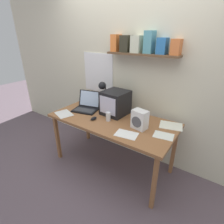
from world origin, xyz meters
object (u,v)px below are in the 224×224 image
(corner_desk, at_px, (112,123))
(desk_lamp, at_px, (103,89))
(crt_monitor, at_px, (115,103))
(loose_paper_near_monitor, at_px, (126,134))
(juice_glass, at_px, (108,117))
(loose_paper_near_laptop, at_px, (164,136))
(laptop, at_px, (87,105))
(printed_handout, at_px, (64,114))
(space_heater, at_px, (140,120))
(open_notebook, at_px, (171,126))
(computer_mouse, at_px, (94,118))

(corner_desk, relative_size, desk_lamp, 4.08)
(crt_monitor, bearing_deg, loose_paper_near_monitor, -39.48)
(juice_glass, xyz_separation_m, loose_paper_near_monitor, (0.37, -0.16, -0.05))
(juice_glass, bearing_deg, crt_monitor, 101.35)
(corner_desk, xyz_separation_m, loose_paper_near_monitor, (0.36, -0.23, 0.06))
(juice_glass, relative_size, loose_paper_near_laptop, 0.49)
(desk_lamp, bearing_deg, crt_monitor, -8.10)
(laptop, bearing_deg, printed_handout, -129.23)
(crt_monitor, height_order, space_heater, crt_monitor)
(space_heater, distance_m, loose_paper_near_monitor, 0.24)
(loose_paper_near_monitor, height_order, loose_paper_near_laptop, same)
(corner_desk, height_order, loose_paper_near_monitor, loose_paper_near_monitor)
(desk_lamp, height_order, open_notebook, desk_lamp)
(juice_glass, bearing_deg, loose_paper_near_monitor, -23.69)
(crt_monitor, bearing_deg, corner_desk, -66.20)
(computer_mouse, height_order, printed_handout, computer_mouse)
(computer_mouse, bearing_deg, crt_monitor, 68.11)
(juice_glass, bearing_deg, desk_lamp, 136.03)
(computer_mouse, distance_m, loose_paper_near_laptop, 0.90)
(desk_lamp, xyz_separation_m, open_notebook, (1.02, 0.03, -0.30))
(space_heater, bearing_deg, laptop, -174.97)
(loose_paper_near_laptop, bearing_deg, corner_desk, 178.43)
(crt_monitor, relative_size, desk_lamp, 0.90)
(laptop, height_order, space_heater, laptop)
(crt_monitor, height_order, printed_handout, crt_monitor)
(computer_mouse, xyz_separation_m, loose_paper_near_monitor, (0.54, -0.08, -0.01))
(open_notebook, bearing_deg, loose_paper_near_laptop, -88.93)
(loose_paper_near_monitor, xyz_separation_m, open_notebook, (0.35, 0.48, 0.00))
(printed_handout, distance_m, open_notebook, 1.44)
(laptop, bearing_deg, loose_paper_near_laptop, -17.84)
(laptop, distance_m, desk_lamp, 0.34)
(corner_desk, xyz_separation_m, printed_handout, (-0.64, -0.26, 0.06))
(laptop, relative_size, loose_paper_near_monitor, 1.51)
(open_notebook, bearing_deg, corner_desk, -160.00)
(desk_lamp, xyz_separation_m, juice_glass, (0.31, -0.30, -0.25))
(space_heater, height_order, open_notebook, space_heater)
(printed_handout, bearing_deg, laptop, 64.76)
(laptop, xyz_separation_m, computer_mouse, (0.31, -0.21, -0.05))
(open_notebook, bearing_deg, juice_glass, -155.70)
(juice_glass, height_order, open_notebook, juice_glass)
(desk_lamp, bearing_deg, loose_paper_near_laptop, -8.11)
(space_heater, distance_m, printed_handout, 1.08)
(crt_monitor, bearing_deg, juice_glass, -74.56)
(computer_mouse, distance_m, printed_handout, 0.47)
(desk_lamp, xyz_separation_m, loose_paper_near_laptop, (1.03, -0.25, -0.30))
(loose_paper_near_monitor, distance_m, printed_handout, 1.00)
(laptop, distance_m, loose_paper_near_laptop, 1.21)
(crt_monitor, xyz_separation_m, printed_handout, (-0.58, -0.42, -0.16))
(laptop, bearing_deg, corner_desk, -21.08)
(crt_monitor, height_order, loose_paper_near_monitor, crt_monitor)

